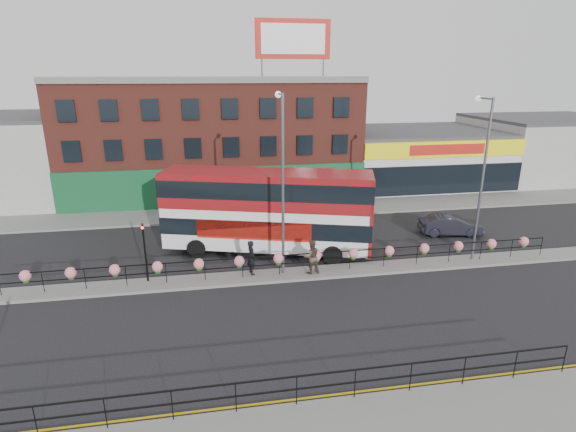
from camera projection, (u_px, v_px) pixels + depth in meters
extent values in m
plane|color=black|center=(297.00, 275.00, 24.80)|extent=(120.00, 120.00, 0.00)
cube|color=slate|center=(269.00, 211.00, 36.03)|extent=(60.00, 4.00, 0.15)
cube|color=slate|center=(297.00, 274.00, 24.78)|extent=(60.00, 1.60, 0.15)
cube|color=gold|center=(350.00, 393.00, 15.70)|extent=(60.00, 0.10, 0.01)
cube|color=gold|center=(352.00, 396.00, 15.53)|extent=(60.00, 0.10, 0.01)
cube|color=brown|center=(214.00, 137.00, 41.38)|extent=(25.00, 12.00, 10.00)
cube|color=#3F3F42|center=(211.00, 79.00, 39.80)|extent=(25.00, 12.00, 0.30)
cube|color=#114B28|center=(217.00, 188.00, 36.68)|extent=(25.00, 0.25, 3.40)
cube|color=silver|center=(415.00, 157.00, 45.42)|extent=(15.00, 12.00, 5.00)
cube|color=#3F3F42|center=(417.00, 131.00, 44.61)|extent=(15.00, 12.00, 0.30)
cube|color=#FFEC0F|center=(447.00, 149.00, 39.17)|extent=(15.00, 0.25, 1.40)
cube|color=red|center=(447.00, 149.00, 39.06)|extent=(7.00, 0.10, 0.90)
cube|color=black|center=(443.00, 179.00, 39.99)|extent=(15.00, 0.25, 2.60)
cube|color=#9F9F9B|center=(545.00, 148.00, 47.69)|extent=(14.50, 12.00, 6.00)
cube|color=#3F3F42|center=(550.00, 118.00, 46.73)|extent=(14.50, 12.00, 0.30)
cube|color=red|center=(293.00, 39.00, 35.25)|extent=(6.00, 0.25, 3.00)
cube|color=white|center=(293.00, 39.00, 35.12)|extent=(5.10, 0.04, 2.25)
cylinder|color=#5B5D66|center=(262.00, 68.00, 35.51)|extent=(0.12, 0.12, 1.40)
cylinder|color=#5B5D66|center=(323.00, 68.00, 36.33)|extent=(0.12, 0.12, 1.40)
cube|color=black|center=(297.00, 254.00, 24.42)|extent=(30.00, 0.05, 0.05)
cube|color=black|center=(297.00, 263.00, 24.57)|extent=(30.00, 0.05, 0.05)
cylinder|color=black|center=(43.00, 282.00, 22.45)|extent=(0.04, 0.04, 1.10)
cylinder|color=black|center=(85.00, 279.00, 22.78)|extent=(0.04, 0.04, 1.10)
cylinder|color=black|center=(126.00, 276.00, 23.11)|extent=(0.04, 0.04, 1.10)
cylinder|color=black|center=(166.00, 273.00, 23.44)|extent=(0.04, 0.04, 1.10)
cylinder|color=black|center=(205.00, 270.00, 23.76)|extent=(0.04, 0.04, 1.10)
cylinder|color=black|center=(243.00, 268.00, 24.09)|extent=(0.04, 0.04, 1.10)
cylinder|color=black|center=(279.00, 265.00, 24.42)|extent=(0.04, 0.04, 1.10)
cylinder|color=black|center=(315.00, 262.00, 24.75)|extent=(0.04, 0.04, 1.10)
cylinder|color=black|center=(350.00, 260.00, 25.08)|extent=(0.04, 0.04, 1.10)
cylinder|color=black|center=(384.00, 257.00, 25.41)|extent=(0.04, 0.04, 1.10)
cylinder|color=black|center=(417.00, 255.00, 25.73)|extent=(0.04, 0.04, 1.10)
cylinder|color=black|center=(449.00, 253.00, 26.06)|extent=(0.04, 0.04, 1.10)
cylinder|color=black|center=(481.00, 251.00, 26.39)|extent=(0.04, 0.04, 1.10)
cylinder|color=black|center=(511.00, 248.00, 26.72)|extent=(0.04, 0.04, 1.10)
cylinder|color=black|center=(541.00, 246.00, 27.05)|extent=(0.04, 0.04, 1.10)
sphere|color=#D87180|center=(25.00, 276.00, 22.21)|extent=(0.56, 0.56, 0.56)
sphere|color=#275417|center=(26.00, 280.00, 22.28)|extent=(0.36, 0.36, 0.36)
sphere|color=#D87180|center=(71.00, 273.00, 22.55)|extent=(0.56, 0.56, 0.56)
sphere|color=#275417|center=(71.00, 277.00, 22.62)|extent=(0.36, 0.36, 0.36)
sphere|color=#D87180|center=(115.00, 270.00, 22.90)|extent=(0.56, 0.56, 0.56)
sphere|color=#275417|center=(115.00, 274.00, 22.97)|extent=(0.36, 0.36, 0.36)
sphere|color=#D87180|center=(157.00, 267.00, 23.25)|extent=(0.56, 0.56, 0.56)
sphere|color=#275417|center=(158.00, 271.00, 23.32)|extent=(0.36, 0.36, 0.36)
sphere|color=#D87180|center=(199.00, 264.00, 23.59)|extent=(0.56, 0.56, 0.56)
sphere|color=#275417|center=(199.00, 268.00, 23.67)|extent=(0.36, 0.36, 0.36)
sphere|color=#D87180|center=(239.00, 261.00, 23.94)|extent=(0.56, 0.56, 0.56)
sphere|color=#275417|center=(239.00, 265.00, 24.01)|extent=(0.36, 0.36, 0.36)
sphere|color=#D87180|center=(278.00, 258.00, 24.29)|extent=(0.56, 0.56, 0.56)
sphere|color=#275417|center=(278.00, 262.00, 24.36)|extent=(0.36, 0.36, 0.36)
sphere|color=#D87180|center=(316.00, 256.00, 24.64)|extent=(0.56, 0.56, 0.56)
sphere|color=#275417|center=(316.00, 259.00, 24.71)|extent=(0.36, 0.36, 0.36)
sphere|color=#D87180|center=(353.00, 253.00, 24.98)|extent=(0.56, 0.56, 0.56)
sphere|color=#275417|center=(353.00, 257.00, 25.05)|extent=(0.36, 0.36, 0.36)
sphere|color=#D87180|center=(389.00, 251.00, 25.33)|extent=(0.56, 0.56, 0.56)
sphere|color=#275417|center=(389.00, 254.00, 25.40)|extent=(0.36, 0.36, 0.36)
sphere|color=#D87180|center=(424.00, 248.00, 25.68)|extent=(0.56, 0.56, 0.56)
sphere|color=#275417|center=(424.00, 252.00, 25.75)|extent=(0.36, 0.36, 0.36)
sphere|color=#D87180|center=(458.00, 246.00, 26.02)|extent=(0.56, 0.56, 0.56)
sphere|color=#275417|center=(458.00, 250.00, 26.09)|extent=(0.36, 0.36, 0.36)
sphere|color=#D87180|center=(491.00, 244.00, 26.37)|extent=(0.56, 0.56, 0.56)
sphere|color=#275417|center=(491.00, 247.00, 26.44)|extent=(0.36, 0.36, 0.36)
sphere|color=#D87180|center=(524.00, 241.00, 26.72)|extent=(0.56, 0.56, 0.56)
sphere|color=#275417|center=(523.00, 245.00, 26.79)|extent=(0.36, 0.36, 0.36)
cube|color=black|center=(297.00, 376.00, 14.61)|extent=(20.00, 0.05, 0.05)
cube|color=black|center=(297.00, 389.00, 14.77)|extent=(20.00, 0.05, 0.05)
cylinder|color=black|center=(35.00, 421.00, 13.47)|extent=(0.04, 0.04, 1.10)
cylinder|color=black|center=(105.00, 413.00, 13.80)|extent=(0.04, 0.04, 1.10)
cylinder|color=black|center=(172.00, 405.00, 14.13)|extent=(0.04, 0.04, 1.10)
cylinder|color=black|center=(236.00, 398.00, 14.45)|extent=(0.04, 0.04, 1.10)
cylinder|color=black|center=(297.00, 391.00, 14.78)|extent=(0.04, 0.04, 1.10)
cylinder|color=black|center=(355.00, 384.00, 15.11)|extent=(0.04, 0.04, 1.10)
cylinder|color=black|center=(411.00, 377.00, 15.44)|extent=(0.04, 0.04, 1.10)
cylinder|color=black|center=(464.00, 371.00, 15.77)|extent=(0.04, 0.04, 1.10)
cylinder|color=black|center=(515.00, 365.00, 16.09)|extent=(0.04, 0.04, 1.10)
cylinder|color=black|center=(565.00, 359.00, 16.42)|extent=(0.04, 0.04, 1.10)
cube|color=white|center=(267.00, 210.00, 27.24)|extent=(12.79, 6.41, 4.55)
cube|color=maroon|center=(267.00, 189.00, 26.84)|extent=(12.86, 6.48, 2.05)
cube|color=black|center=(267.00, 222.00, 27.49)|extent=(12.89, 6.51, 1.02)
cube|color=black|center=(267.00, 186.00, 26.79)|extent=(12.91, 6.53, 1.02)
cube|color=maroon|center=(266.00, 173.00, 26.54)|extent=(12.79, 6.41, 0.14)
cube|color=maroon|center=(370.00, 214.00, 26.50)|extent=(1.05, 2.83, 4.55)
cube|color=red|center=(253.00, 231.00, 26.21)|extent=(6.53, 2.05, 1.14)
cylinder|color=black|center=(197.00, 249.00, 27.05)|extent=(1.19, 0.66, 1.14)
cylinder|color=black|center=(210.00, 233.00, 29.74)|extent=(1.19, 0.66, 1.14)
cylinder|color=black|center=(333.00, 255.00, 26.07)|extent=(1.19, 0.66, 1.14)
cylinder|color=black|center=(334.00, 238.00, 28.75)|extent=(1.19, 0.66, 1.14)
imported|color=#22222D|center=(451.00, 225.00, 30.84)|extent=(3.10, 4.78, 1.39)
imported|color=black|center=(252.00, 257.00, 24.37)|extent=(0.90, 0.77, 1.92)
imported|color=#46392D|center=(311.00, 257.00, 24.47)|extent=(1.06, 0.89, 1.92)
cylinder|color=#5B5D66|center=(283.00, 188.00, 23.34)|extent=(0.15, 0.15, 9.60)
cylinder|color=#5B5D66|center=(280.00, 94.00, 22.58)|extent=(0.10, 1.44, 0.10)
sphere|color=silver|center=(278.00, 95.00, 23.27)|extent=(0.35, 0.35, 0.35)
cylinder|color=#5B5D66|center=(482.00, 183.00, 25.20)|extent=(0.15, 0.15, 9.29)
cylinder|color=#5B5D66|center=(486.00, 98.00, 24.47)|extent=(0.09, 1.39, 0.09)
sphere|color=silver|center=(478.00, 99.00, 25.13)|extent=(0.33, 0.33, 0.33)
cylinder|color=black|center=(145.00, 253.00, 23.33)|extent=(0.10, 0.10, 3.20)
imported|color=black|center=(142.00, 224.00, 22.84)|extent=(0.15, 0.18, 0.90)
sphere|color=#FF190C|center=(142.00, 228.00, 22.78)|extent=(0.14, 0.14, 0.14)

